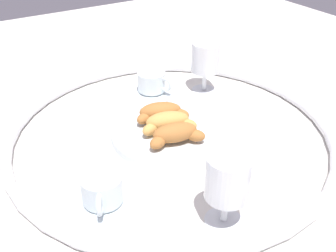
{
  "coord_description": "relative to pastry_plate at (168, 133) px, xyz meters",
  "views": [
    {
      "loc": [
        0.41,
        0.66,
        0.52
      ],
      "look_at": [
        0.01,
        0.0,
        0.03
      ],
      "focal_mm": 42.8,
      "sensor_mm": 36.0,
      "label": 1
    }
  ],
  "objects": [
    {
      "name": "croissant_extra",
      "position": [
        0.01,
        0.05,
        0.03
      ],
      "size": [
        0.13,
        0.08,
        0.04
      ],
      "color": "#AD6B33",
      "rests_on": "pastry_plate"
    },
    {
      "name": "table_chrome_rim",
      "position": [
        -0.01,
        -0.0,
        0.0
      ],
      "size": [
        0.75,
        0.75,
        0.02
      ],
      "primitive_type": "torus",
      "color": "silver",
      "rests_on": "ground_plane"
    },
    {
      "name": "coffee_cup_near",
      "position": [
        -0.08,
        -0.21,
        0.01
      ],
      "size": [
        0.14,
        0.14,
        0.06
      ],
      "color": "silver",
      "rests_on": "ground_plane"
    },
    {
      "name": "coffee_cup_far",
      "position": [
        0.22,
        0.13,
        0.01
      ],
      "size": [
        0.14,
        0.14,
        0.06
      ],
      "color": "silver",
      "rests_on": "ground_plane"
    },
    {
      "name": "juice_glass_left",
      "position": [
        0.06,
        0.28,
        0.08
      ],
      "size": [
        0.08,
        0.08,
        0.14
      ],
      "color": "white",
      "rests_on": "ground_plane"
    },
    {
      "name": "ground_plane",
      "position": [
        -0.01,
        -0.0,
        -0.01
      ],
      "size": [
        2.2,
        2.2,
        0.0
      ],
      "primitive_type": "plane",
      "color": "silver"
    },
    {
      "name": "pastry_plate",
      "position": [
        0.0,
        0.0,
        0.0
      ],
      "size": [
        0.26,
        0.26,
        0.02
      ],
      "color": "silver",
      "rests_on": "ground_plane"
    },
    {
      "name": "juice_glass_right",
      "position": [
        -0.21,
        -0.15,
        0.08
      ],
      "size": [
        0.08,
        0.08,
        0.14
      ],
      "color": "white",
      "rests_on": "ground_plane"
    },
    {
      "name": "croissant_small",
      "position": [
        0.0,
        0.0,
        0.03
      ],
      "size": [
        0.13,
        0.09,
        0.04
      ],
      "color": "#D6994C",
      "rests_on": "pastry_plate"
    },
    {
      "name": "croissant_large",
      "position": [
        -0.01,
        -0.05,
        0.03
      ],
      "size": [
        0.13,
        0.09,
        0.04
      ],
      "color": "#AD6B33",
      "rests_on": "pastry_plate"
    }
  ]
}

